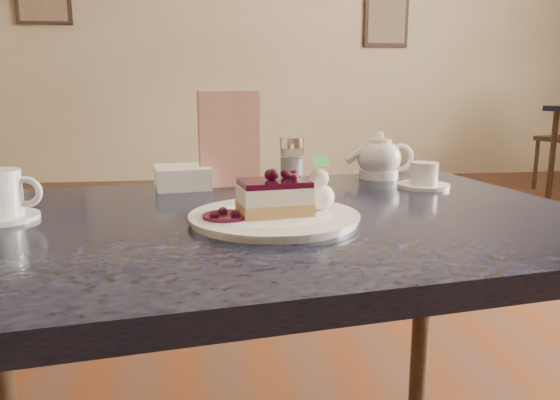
{
  "coord_description": "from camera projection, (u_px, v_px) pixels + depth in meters",
  "views": [
    {
      "loc": [
        -0.04,
        -0.59,
        0.92
      ],
      "look_at": [
        0.06,
        0.2,
        0.76
      ],
      "focal_mm": 35.0,
      "sensor_mm": 36.0,
      "label": 1
    }
  ],
  "objects": [
    {
      "name": "whipped_cream",
      "position": [
        319.0,
        196.0,
        0.92
      ],
      "size": [
        0.05,
        0.05,
        0.05
      ],
      "color": "white",
      "rests_on": "dessert_plate"
    },
    {
      "name": "main_table",
      "position": [
        267.0,
        256.0,
        0.95
      ],
      "size": [
        1.23,
        0.91,
        0.71
      ],
      "rotation": [
        0.0,
        0.0,
        0.15
      ],
      "color": "#1D223C",
      "rests_on": "ground"
    },
    {
      "name": "napkin_stack",
      "position": [
        182.0,
        177.0,
        1.18
      ],
      "size": [
        0.13,
        0.13,
        0.05
      ],
      "primitive_type": "cube",
      "rotation": [
        0.0,
        0.0,
        0.15
      ],
      "color": "white",
      "rests_on": "main_table"
    },
    {
      "name": "coffee_set",
      "position": [
        0.0,
        198.0,
        0.9
      ],
      "size": [
        0.13,
        0.12,
        0.08
      ],
      "color": "white",
      "rests_on": "main_table"
    },
    {
      "name": "cheesecake_slice",
      "position": [
        274.0,
        197.0,
        0.88
      ],
      "size": [
        0.12,
        0.1,
        0.06
      ],
      "rotation": [
        0.0,
        0.0,
        0.15
      ],
      "color": "gold",
      "rests_on": "dessert_plate"
    },
    {
      "name": "berry_sauce",
      "position": [
        226.0,
        216.0,
        0.86
      ],
      "size": [
        0.08,
        0.08,
        0.01
      ],
      "primitive_type": "cylinder",
      "color": "#380C1B",
      "rests_on": "dessert_plate"
    },
    {
      "name": "tea_set",
      "position": [
        388.0,
        163.0,
        1.28
      ],
      "size": [
        0.22,
        0.25,
        0.1
      ],
      "color": "white",
      "rests_on": "main_table"
    },
    {
      "name": "menu_card",
      "position": [
        229.0,
        139.0,
        1.19
      ],
      "size": [
        0.14,
        0.05,
        0.21
      ],
      "primitive_type": "cube",
      "rotation": [
        0.0,
        0.0,
        0.15
      ],
      "color": "beige",
      "rests_on": "main_table"
    },
    {
      "name": "dessert_plate",
      "position": [
        274.0,
        218.0,
        0.89
      ],
      "size": [
        0.27,
        0.27,
        0.01
      ],
      "primitive_type": "cylinder",
      "color": "white",
      "rests_on": "main_table"
    },
    {
      "name": "sugar_shaker",
      "position": [
        292.0,
        159.0,
        1.25
      ],
      "size": [
        0.06,
        0.06,
        0.1
      ],
      "color": "white",
      "rests_on": "main_table"
    }
  ]
}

